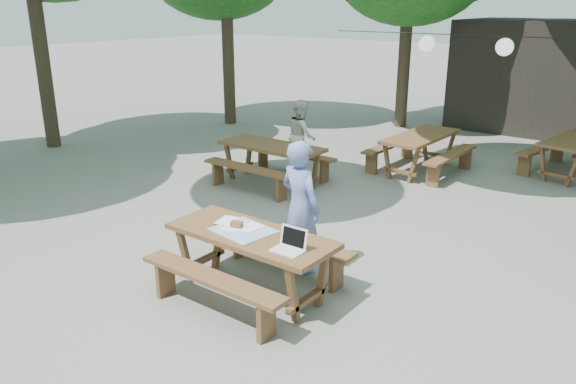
% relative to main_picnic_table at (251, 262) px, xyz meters
% --- Properties ---
extents(ground, '(80.00, 80.00, 0.00)m').
position_rel_main_picnic_table_xyz_m(ground, '(0.67, 1.03, -0.39)').
color(ground, slate).
rests_on(ground, ground).
extents(main_picnic_table, '(2.00, 1.58, 0.75)m').
position_rel_main_picnic_table_xyz_m(main_picnic_table, '(0.00, 0.00, 0.00)').
color(main_picnic_table, brown).
rests_on(main_picnic_table, ground).
extents(picnic_table_nw, '(2.01, 1.60, 0.75)m').
position_rel_main_picnic_table_xyz_m(picnic_table_nw, '(-2.42, 3.38, 0.00)').
color(picnic_table_nw, brown).
rests_on(picnic_table_nw, ground).
extents(picnic_table_far_w, '(1.63, 2.02, 0.75)m').
position_rel_main_picnic_table_xyz_m(picnic_table_far_w, '(-0.56, 5.78, 0.00)').
color(picnic_table_far_w, brown).
rests_on(picnic_table_far_w, ground).
extents(picnic_table_far_e, '(1.89, 2.15, 0.75)m').
position_rel_main_picnic_table_xyz_m(picnic_table_far_e, '(1.98, 7.34, 0.00)').
color(picnic_table_far_e, brown).
rests_on(picnic_table_far_e, ground).
extents(woman, '(0.68, 0.51, 1.68)m').
position_rel_main_picnic_table_xyz_m(woman, '(0.09, 0.83, 0.45)').
color(woman, '#6A7CC1').
rests_on(woman, ground).
extents(second_person, '(0.86, 0.87, 1.41)m').
position_rel_main_picnic_table_xyz_m(second_person, '(-2.53, 4.49, 0.32)').
color(second_person, silver).
rests_on(second_person, ground).
extents(laptop, '(0.34, 0.27, 0.24)m').
position_rel_main_picnic_table_xyz_m(laptop, '(0.64, -0.10, 0.42)').
color(laptop, white).
rests_on(laptop, main_picnic_table).
extents(tabletop_clutter, '(0.84, 0.64, 0.08)m').
position_rel_main_picnic_table_xyz_m(tabletop_clutter, '(-0.15, 0.01, 0.37)').
color(tabletop_clutter, '#386DBF').
rests_on(tabletop_clutter, main_picnic_table).
extents(paper_lanterns, '(9.00, 0.34, 0.38)m').
position_rel_main_picnic_table_xyz_m(paper_lanterns, '(0.48, 7.03, 2.02)').
color(paper_lanterns, black).
rests_on(paper_lanterns, ground).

